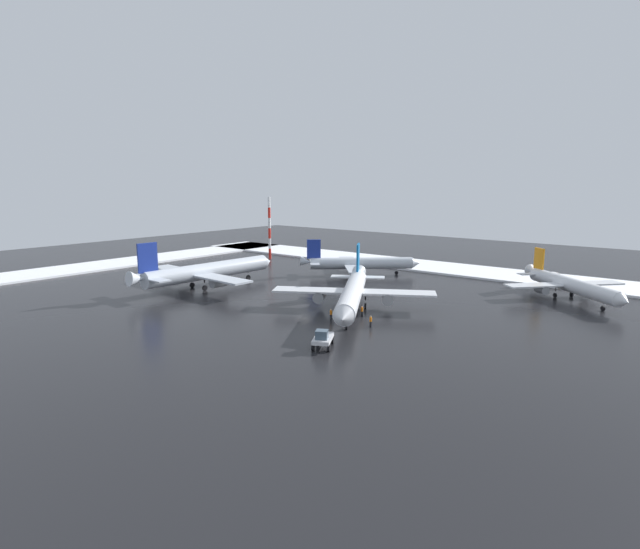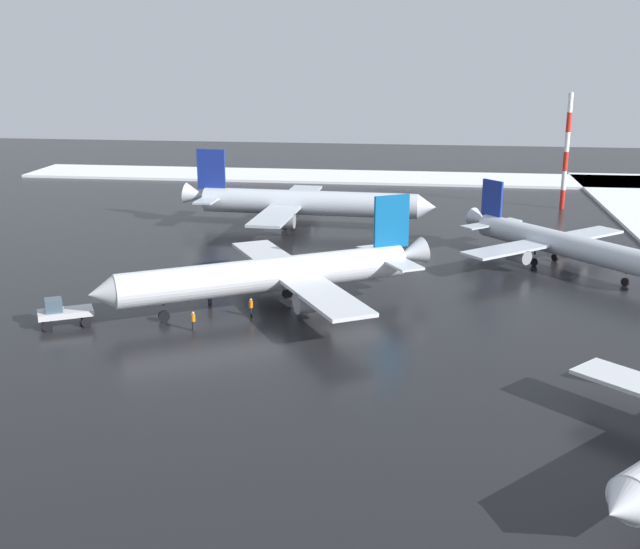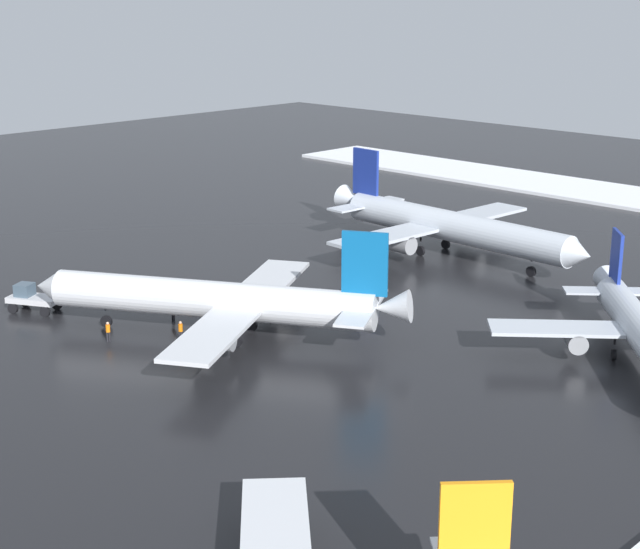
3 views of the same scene
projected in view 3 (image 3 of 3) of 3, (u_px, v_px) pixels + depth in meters
The scene contains 8 objects.
ground_plane at pixel (279, 309), 88.11m from camera, with size 240.00×240.00×0.00m, color black.
snow_bank_right at pixel (635, 198), 133.97m from camera, with size 14.00×116.00×0.45m, color white.
airplane_far_rear at pixel (221, 300), 80.07m from camera, with size 25.22×29.48×9.68m.
airplane_foreground_jet at pixel (448, 226), 104.83m from camera, with size 28.25×34.09×10.13m.
pushback_tug at pixel (32, 297), 87.14m from camera, with size 4.13×5.09×2.50m.
ground_crew_by_nose_gear at pixel (173, 310), 84.63m from camera, with size 0.36×0.36×1.71m.
ground_crew_mid_apron at pixel (181, 330), 79.77m from camera, with size 0.36×0.36×1.71m.
ground_crew_beside_wing at pixel (108, 330), 79.61m from camera, with size 0.36×0.36×1.71m.
Camera 3 is at (-57.15, -61.32, 27.58)m, focal length 55.00 mm.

